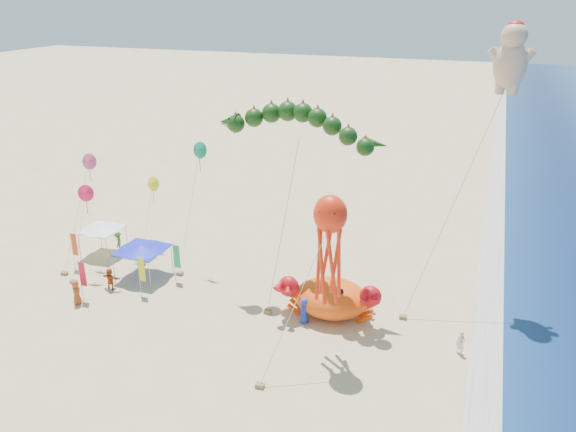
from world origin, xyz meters
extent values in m
plane|color=#D1B784|center=(0.00, 0.00, 0.00)|extent=(320.00, 320.00, 0.00)
plane|color=silver|center=(12.00, 0.00, 0.01)|extent=(320.00, 320.00, 0.00)
ellipsoid|color=#F8510D|center=(1.56, 0.96, 1.24)|extent=(5.63, 4.83, 2.49)
sphere|color=#B90B13|center=(-1.22, -0.08, 2.35)|extent=(1.48, 1.48, 1.48)
sphere|color=black|center=(0.78, 0.09, 2.35)|extent=(0.38, 0.38, 0.38)
sphere|color=#B90B13|center=(4.34, -0.08, 2.35)|extent=(1.48, 1.48, 1.48)
sphere|color=black|center=(2.34, 0.09, 2.35)|extent=(0.38, 0.38, 0.38)
cone|color=#12330E|center=(-6.91, 3.14, 12.50)|extent=(1.59, 1.17, 1.30)
cylinder|color=#B2B2B2|center=(-2.10, 1.31, 6.00)|extent=(1.07, 3.71, 11.72)
cube|color=olive|center=(-2.61, -0.52, 0.12)|extent=(0.50, 0.35, 0.25)
ellipsoid|color=#E2AD8A|center=(11.15, 8.78, 16.52)|extent=(2.15, 1.77, 3.17)
sphere|color=#E2AD8A|center=(11.15, 8.58, 18.37)|extent=(1.66, 1.66, 1.66)
ellipsoid|color=red|center=(11.15, 8.68, 18.96)|extent=(1.07, 1.07, 0.75)
cylinder|color=#B2B2B2|center=(8.80, 5.40, 7.70)|extent=(4.74, 6.81, 15.12)
cube|color=olive|center=(6.46, 2.02, 0.12)|extent=(0.50, 0.35, 0.25)
ellipsoid|color=#FE2B0D|center=(2.47, -3.23, 9.22)|extent=(1.99, 1.79, 2.28)
cylinder|color=#B2B2B2|center=(1.20, -5.64, 4.35)|extent=(2.59, 4.87, 8.43)
cube|color=olive|center=(-0.06, -8.05, 0.12)|extent=(0.50, 0.35, 0.25)
cylinder|color=gray|center=(-15.55, -0.25, 1.10)|extent=(0.06, 0.06, 2.20)
cylinder|color=gray|center=(-12.32, -0.25, 1.10)|extent=(0.06, 0.06, 2.20)
cylinder|color=gray|center=(-15.55, 2.98, 1.10)|extent=(0.06, 0.06, 2.20)
cylinder|color=gray|center=(-12.32, 2.98, 1.10)|extent=(0.06, 0.06, 2.20)
cube|color=#161FC2|center=(-13.93, 1.37, 2.24)|extent=(3.47, 3.47, 0.08)
cone|color=#161FC2|center=(-13.93, 1.37, 2.48)|extent=(3.82, 3.82, 0.45)
cylinder|color=gray|center=(-20.83, 2.28, 1.10)|extent=(0.06, 0.06, 2.20)
cylinder|color=gray|center=(-18.07, 2.28, 1.10)|extent=(0.06, 0.06, 2.20)
cylinder|color=gray|center=(-20.83, 5.05, 1.10)|extent=(0.06, 0.06, 2.20)
cylinder|color=gray|center=(-18.07, 5.05, 1.10)|extent=(0.06, 0.06, 2.20)
cube|color=white|center=(-19.45, 3.66, 2.24)|extent=(3.01, 3.01, 0.08)
cone|color=white|center=(-19.45, 3.66, 2.48)|extent=(3.31, 3.31, 0.45)
cylinder|color=gray|center=(-12.50, -1.26, 1.60)|extent=(0.05, 0.05, 3.20)
cube|color=yellow|center=(-12.22, -1.26, 2.10)|extent=(0.50, 0.04, 1.90)
cylinder|color=gray|center=(-16.08, -3.36, 1.60)|extent=(0.05, 0.05, 3.20)
cube|color=red|center=(-15.80, -3.36, 2.10)|extent=(0.50, 0.04, 1.90)
cylinder|color=gray|center=(-20.06, 0.60, 1.60)|extent=(0.05, 0.05, 3.20)
cube|color=#EA451A|center=(-19.78, 0.60, 2.10)|extent=(0.50, 0.04, 1.90)
cylinder|color=gray|center=(-11.18, 1.49, 1.60)|extent=(0.05, 0.05, 3.20)
cube|color=#1CAA65|center=(-10.90, 1.49, 2.10)|extent=(0.50, 0.04, 1.90)
imported|color=#AF481C|center=(-15.06, -1.39, 0.87)|extent=(1.62, 0.57, 1.73)
imported|color=#1E34B4|center=(0.19, -0.75, 0.93)|extent=(0.72, 0.99, 1.86)
imported|color=#3B812B|center=(-18.50, 4.40, 0.90)|extent=(1.14, 1.34, 1.80)
imported|color=#AF431C|center=(-16.03, -4.01, 0.92)|extent=(0.99, 1.08, 1.85)
imported|color=silver|center=(-15.71, 3.25, 0.89)|extent=(0.89, 0.71, 1.77)
imported|color=silver|center=(10.42, -0.82, 0.80)|extent=(0.70, 0.64, 1.61)
cone|color=#0B805B|center=(-10.44, 5.12, 9.63)|extent=(1.30, 0.51, 1.32)
cylinder|color=#B2B2B2|center=(-10.19, 3.62, 4.84)|extent=(0.55, 3.04, 9.39)
cube|color=olive|center=(-9.94, 2.12, 0.12)|extent=(0.50, 0.35, 0.25)
cone|color=#D2467B|center=(-19.30, 3.02, 8.40)|extent=(1.30, 0.51, 1.32)
cylinder|color=#B2B2B2|center=(-19.05, 1.52, 4.23)|extent=(0.55, 3.04, 8.17)
cube|color=olive|center=(-18.80, 0.02, 0.12)|extent=(0.50, 0.35, 0.25)
cone|color=#F31B4F|center=(-18.03, 0.65, 6.67)|extent=(1.30, 0.51, 1.32)
cylinder|color=#B2B2B2|center=(-17.78, -0.85, 3.36)|extent=(0.55, 3.04, 6.44)
cube|color=olive|center=(-17.53, -2.35, 0.12)|extent=(0.50, 0.35, 0.25)
cone|color=yellow|center=(-16.10, 6.77, 5.70)|extent=(1.30, 0.51, 1.32)
cylinder|color=#B2B2B2|center=(-15.85, 5.27, 2.87)|extent=(0.55, 3.04, 5.47)
cube|color=olive|center=(-15.60, 3.77, 0.12)|extent=(0.50, 0.35, 0.25)
camera|label=1|loc=(10.35, -31.99, 21.12)|focal=35.00mm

